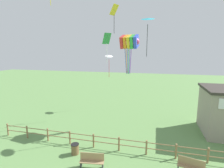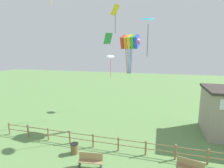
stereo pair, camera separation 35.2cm
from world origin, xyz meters
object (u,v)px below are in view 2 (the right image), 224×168
at_px(park_bench_near_fence, 91,160).
at_px(kite_cyan_delta, 148,19).
at_px(kite_rainbow_parafoil, 130,42).
at_px(trash_bin, 74,148).
at_px(kite_green_diamond, 108,41).
at_px(kite_white_delta, 111,57).
at_px(kite_yellow_diamond, 115,12).
at_px(park_bench_by_building, 190,167).

distance_m(park_bench_near_fence, kite_cyan_delta, 12.67).
bearing_deg(kite_rainbow_parafoil, trash_bin, -114.28).
bearing_deg(kite_green_diamond, kite_rainbow_parafoil, -36.72).
xyz_separation_m(kite_rainbow_parafoil, kite_white_delta, (-3.63, 5.38, -1.67)).
height_order(trash_bin, kite_white_delta, kite_white_delta).
bearing_deg(kite_white_delta, kite_yellow_diamond, -66.91).
relative_size(kite_rainbow_parafoil, kite_green_diamond, 1.14).
height_order(park_bench_near_fence, kite_yellow_diamond, kite_yellow_diamond).
bearing_deg(trash_bin, kite_cyan_delta, 48.40).
distance_m(park_bench_near_fence, kite_rainbow_parafoil, 11.68).
height_order(kite_yellow_diamond, kite_white_delta, kite_yellow_diamond).
xyz_separation_m(kite_rainbow_parafoil, kite_cyan_delta, (1.85, -1.29, 1.88)).
height_order(kite_rainbow_parafoil, kite_white_delta, kite_rainbow_parafoil).
xyz_separation_m(kite_green_diamond, kite_yellow_diamond, (1.07, -0.77, 3.03)).
bearing_deg(trash_bin, park_bench_by_building, -1.03).
bearing_deg(kite_cyan_delta, kite_rainbow_parafoil, 145.25).
distance_m(park_bench_by_building, kite_cyan_delta, 12.24).
height_order(kite_rainbow_parafoil, kite_green_diamond, kite_green_diamond).
distance_m(kite_yellow_diamond, kite_white_delta, 6.49).
height_order(trash_bin, kite_yellow_diamond, kite_yellow_diamond).
distance_m(kite_green_diamond, kite_white_delta, 3.68).
xyz_separation_m(park_bench_near_fence, kite_white_delta, (-2.39, 13.41, 6.71)).
bearing_deg(park_bench_near_fence, kite_rainbow_parafoil, 81.21).
bearing_deg(kite_yellow_diamond, park_bench_by_building, -49.53).
bearing_deg(park_bench_by_building, kite_rainbow_parafoil, 127.03).
bearing_deg(kite_white_delta, park_bench_by_building, -54.25).
bearing_deg(kite_rainbow_parafoil, park_bench_by_building, -52.97).
height_order(park_bench_by_building, kite_rainbow_parafoil, kite_rainbow_parafoil).
distance_m(park_bench_near_fence, kite_yellow_diamond, 15.08).
height_order(park_bench_by_building, kite_white_delta, kite_white_delta).
relative_size(park_bench_by_building, kite_white_delta, 0.54).
bearing_deg(kite_white_delta, kite_cyan_delta, -50.55).
height_order(park_bench_near_fence, kite_green_diamond, kite_green_diamond).
bearing_deg(park_bench_near_fence, trash_bin, 147.59).
bearing_deg(park_bench_near_fence, kite_yellow_diamond, 94.41).
xyz_separation_m(park_bench_by_building, trash_bin, (-8.38, 0.15, -0.11)).
relative_size(kite_green_diamond, kite_white_delta, 1.11).
height_order(park_bench_near_fence, park_bench_by_building, same).
bearing_deg(park_bench_by_building, park_bench_near_fence, -171.08).
relative_size(park_bench_near_fence, trash_bin, 2.08).
bearing_deg(kite_rainbow_parafoil, kite_white_delta, 124.02).
bearing_deg(kite_cyan_delta, kite_yellow_diamond, 143.91).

